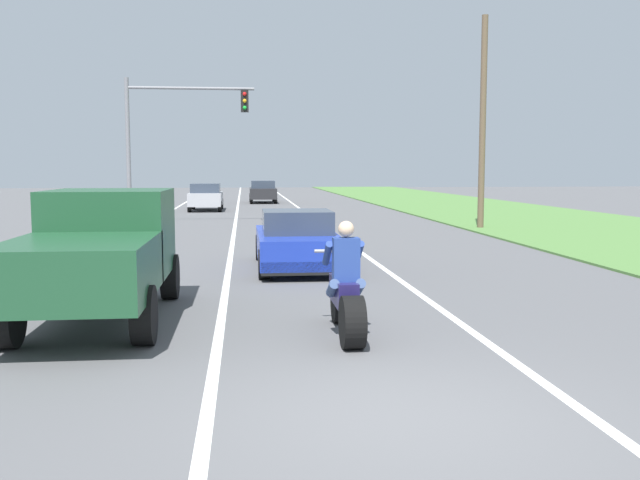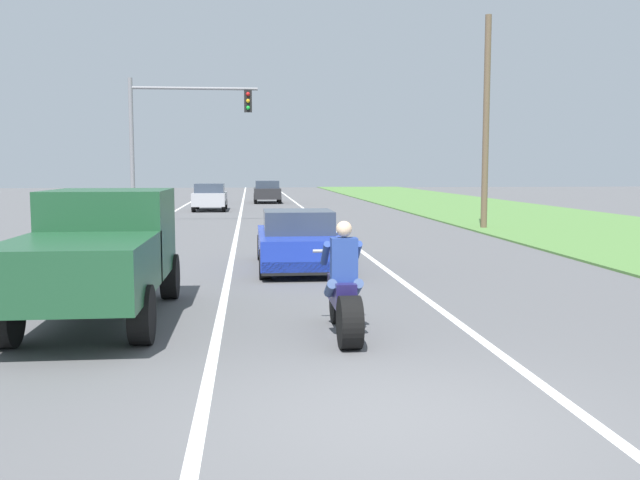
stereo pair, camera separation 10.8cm
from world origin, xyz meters
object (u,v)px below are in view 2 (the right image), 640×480
object	(u,v)px
sports_car_blue	(298,242)
distant_car_further_ahead	(267,191)
distant_car_far_ahead	(210,197)
motorcycle_with_rider	(344,295)
pickup_truck_left_lane_dark_green	(99,249)
traffic_light_mast_near	(172,127)

from	to	relation	value
sports_car_blue	distant_car_further_ahead	distance (m)	31.67
sports_car_blue	distant_car_far_ahead	xyz separation A→B (m)	(-3.29, 23.16, 0.14)
sports_car_blue	distant_car_further_ahead	size ratio (longest dim) A/B	1.08
motorcycle_with_rider	sports_car_blue	distance (m)	6.83
sports_car_blue	distant_car_further_ahead	world-z (taller)	distant_car_further_ahead
motorcycle_with_rider	pickup_truck_left_lane_dark_green	distance (m)	3.92
distant_car_further_ahead	traffic_light_mast_near	bearing A→B (deg)	-103.37
motorcycle_with_rider	distant_car_far_ahead	xyz separation A→B (m)	(-3.46, 29.99, 0.18)
traffic_light_mast_near	pickup_truck_left_lane_dark_green	bearing A→B (deg)	-87.47
motorcycle_with_rider	pickup_truck_left_lane_dark_green	size ratio (longest dim) A/B	0.46
traffic_light_mast_near	distant_car_further_ahead	world-z (taller)	traffic_light_mast_near
motorcycle_with_rider	distant_car_far_ahead	world-z (taller)	motorcycle_with_rider
sports_car_blue	distant_car_further_ahead	xyz separation A→B (m)	(0.08, 31.67, 0.14)
pickup_truck_left_lane_dark_green	distant_car_far_ahead	xyz separation A→B (m)	(0.12, 28.47, -0.33)
distant_car_far_ahead	distant_car_further_ahead	distance (m)	9.16
traffic_light_mast_near	distant_car_far_ahead	size ratio (longest dim) A/B	1.50
motorcycle_with_rider	sports_car_blue	world-z (taller)	motorcycle_with_rider
pickup_truck_left_lane_dark_green	distant_car_far_ahead	world-z (taller)	pickup_truck_left_lane_dark_green
traffic_light_mast_near	distant_car_far_ahead	bearing A→B (deg)	84.40
distant_car_far_ahead	distant_car_further_ahead	size ratio (longest dim) A/B	1.00
motorcycle_with_rider	distant_car_far_ahead	size ratio (longest dim) A/B	0.55
motorcycle_with_rider	traffic_light_mast_near	distance (m)	21.07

